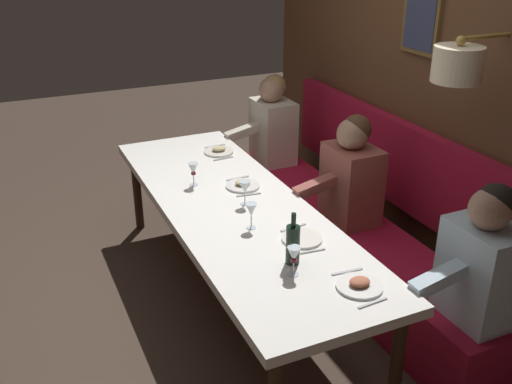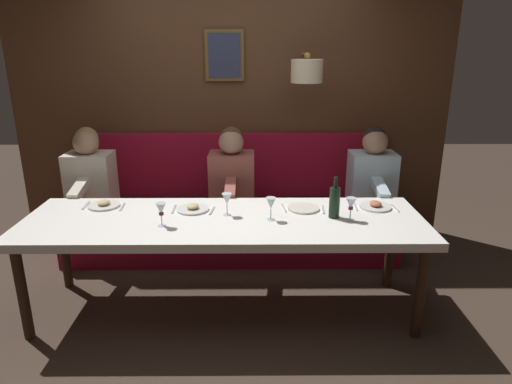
{
  "view_description": "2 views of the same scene",
  "coord_description": "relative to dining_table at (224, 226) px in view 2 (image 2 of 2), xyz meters",
  "views": [
    {
      "loc": [
        -1.29,
        -3.17,
        2.42
      ],
      "look_at": [
        0.05,
        -0.23,
        0.92
      ],
      "focal_mm": 40.84,
      "sensor_mm": 36.0,
      "label": 1
    },
    {
      "loc": [
        -3.01,
        -0.21,
        1.92
      ],
      "look_at": [
        0.05,
        -0.23,
        0.92
      ],
      "focal_mm": 31.74,
      "sensor_mm": 36.0,
      "label": 2
    }
  ],
  "objects": [
    {
      "name": "ground_plane",
      "position": [
        0.0,
        0.0,
        -0.68
      ],
      "size": [
        12.0,
        12.0,
        0.0
      ],
      "primitive_type": "plane",
      "color": "#423328"
    },
    {
      "name": "place_setting_2",
      "position": [
        0.25,
        0.93,
        0.07
      ],
      "size": [
        0.24,
        0.32,
        0.05
      ],
      "color": "silver",
      "rests_on": "dining_table"
    },
    {
      "name": "dining_table",
      "position": [
        0.0,
        0.0,
        0.0
      ],
      "size": [
        0.9,
        2.86,
        0.74
      ],
      "color": "white",
      "rests_on": "ground_plane"
    },
    {
      "name": "back_wall_panel",
      "position": [
        1.46,
        -0.01,
        0.68
      ],
      "size": [
        0.59,
        4.26,
        2.9
      ],
      "color": "#51331E",
      "rests_on": "ground_plane"
    },
    {
      "name": "place_setting_0",
      "position": [
        0.16,
        0.24,
        0.07
      ],
      "size": [
        0.24,
        0.32,
        0.05
      ],
      "color": "silver",
      "rests_on": "dining_table"
    },
    {
      "name": "diner_middle",
      "position": [
        0.88,
        1.25,
        0.13
      ],
      "size": [
        0.6,
        0.4,
        0.79
      ],
      "color": "beige",
      "rests_on": "banquette_bench"
    },
    {
      "name": "wine_bottle",
      "position": [
        0.01,
        -0.79,
        0.18
      ],
      "size": [
        0.08,
        0.08,
        0.3
      ],
      "color": "black",
      "rests_on": "dining_table"
    },
    {
      "name": "wine_glass_1",
      "position": [
        0.07,
        -0.02,
        0.18
      ],
      "size": [
        0.07,
        0.07,
        0.16
      ],
      "color": "silver",
      "rests_on": "dining_table"
    },
    {
      "name": "place_setting_3",
      "position": [
        0.18,
        -0.59,
        0.07
      ],
      "size": [
        0.24,
        0.32,
        0.01
      ],
      "color": "silver",
      "rests_on": "dining_table"
    },
    {
      "name": "wine_glass_3",
      "position": [
        -0.03,
        -0.33,
        0.18
      ],
      "size": [
        0.07,
        0.07,
        0.16
      ],
      "color": "silver",
      "rests_on": "dining_table"
    },
    {
      "name": "banquette_bench",
      "position": [
        0.89,
        0.0,
        -0.46
      ],
      "size": [
        0.52,
        3.06,
        0.45
      ],
      "primitive_type": "cube",
      "color": "maroon",
      "rests_on": "ground_plane"
    },
    {
      "name": "place_setting_1",
      "position": [
        0.21,
        -1.14,
        0.07
      ],
      "size": [
        0.24,
        0.32,
        0.05
      ],
      "color": "silver",
      "rests_on": "dining_table"
    },
    {
      "name": "wine_glass_0",
      "position": [
        -0.14,
        0.41,
        0.18
      ],
      "size": [
        0.07,
        0.07,
        0.16
      ],
      "color": "silver",
      "rests_on": "dining_table"
    },
    {
      "name": "diner_nearest",
      "position": [
        0.88,
        -1.28,
        0.13
      ],
      "size": [
        0.6,
        0.4,
        0.79
      ],
      "color": "silver",
      "rests_on": "banquette_bench"
    },
    {
      "name": "wine_glass_2",
      "position": [
        -0.04,
        -0.89,
        0.18
      ],
      "size": [
        0.07,
        0.07,
        0.16
      ],
      "color": "silver",
      "rests_on": "dining_table"
    },
    {
      "name": "diner_near",
      "position": [
        0.88,
        -0.02,
        0.13
      ],
      "size": [
        0.6,
        0.4,
        0.79
      ],
      "color": "#934C42",
      "rests_on": "banquette_bench"
    }
  ]
}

